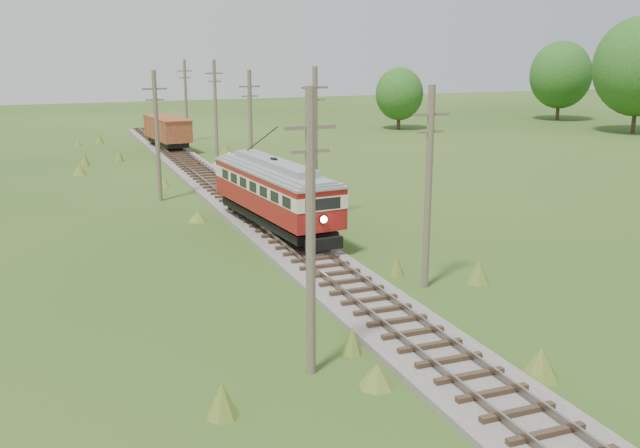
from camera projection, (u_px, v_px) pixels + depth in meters
name	position (u px, v px, depth m)	size (l,w,h in m)	color
railbed_main	(250.00, 211.00, 44.01)	(3.60, 96.00, 0.57)	#605B54
streetcar	(274.00, 189.00, 38.79)	(3.90, 11.95, 5.41)	black
gondola	(167.00, 130.00, 70.23)	(3.55, 8.48, 2.74)	black
gravel_pile	(232.00, 160.00, 60.96)	(3.65, 3.87, 1.33)	gray
utility_pole_r_2	(428.00, 186.00, 29.68)	(1.60, 0.30, 8.60)	brown
utility_pole_r_3	(315.00, 143.00, 41.35)	(1.60, 0.30, 9.00)	brown
utility_pole_r_4	(250.00, 126.00, 53.10)	(1.60, 0.30, 8.40)	brown
utility_pole_r_5	(216.00, 108.00, 64.93)	(1.60, 0.30, 8.90)	brown
utility_pole_r_6	(186.00, 100.00, 76.63)	(1.60, 0.30, 8.70)	brown
utility_pole_l_a	(311.00, 232.00, 21.57)	(1.60, 0.30, 9.00)	brown
utility_pole_l_b	(157.00, 135.00, 46.82)	(1.60, 0.30, 8.60)	brown
tree_right_4	(640.00, 67.00, 82.88)	(10.50, 10.50, 13.53)	#38281C
tree_right_5	(561.00, 75.00, 98.42)	(8.40, 8.40, 10.82)	#38281C
tree_mid_b	(399.00, 94.00, 87.91)	(5.88, 5.88, 7.57)	#38281C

